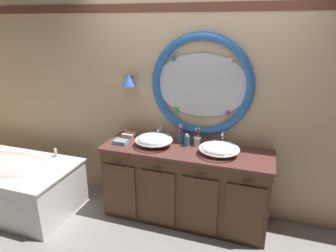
% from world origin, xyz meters
% --- Properties ---
extents(ground_plane, '(14.00, 14.00, 0.00)m').
position_xyz_m(ground_plane, '(0.00, 0.00, 0.00)').
color(ground_plane, gray).
extents(back_wall_assembly, '(6.40, 0.26, 2.60)m').
position_xyz_m(back_wall_assembly, '(0.01, 0.58, 1.32)').
color(back_wall_assembly, '#D6B78E').
rests_on(back_wall_assembly, ground_plane).
extents(vanity_counter, '(1.86, 0.60, 0.87)m').
position_xyz_m(vanity_counter, '(0.02, 0.27, 0.44)').
color(vanity_counter, brown).
rests_on(vanity_counter, ground_plane).
extents(bathtub, '(1.71, 0.88, 0.68)m').
position_xyz_m(bathtub, '(-2.10, -0.20, 0.35)').
color(bathtub, white).
rests_on(bathtub, ground_plane).
extents(sink_basin_left, '(0.42, 0.42, 0.14)m').
position_xyz_m(sink_basin_left, '(-0.34, 0.24, 0.94)').
color(sink_basin_left, white).
rests_on(sink_basin_left, vanity_counter).
extents(sink_basin_right, '(0.43, 0.43, 0.13)m').
position_xyz_m(sink_basin_right, '(0.39, 0.24, 0.93)').
color(sink_basin_right, white).
rests_on(sink_basin_right, vanity_counter).
extents(faucet_set_left, '(0.23, 0.13, 0.14)m').
position_xyz_m(faucet_set_left, '(-0.34, 0.47, 0.93)').
color(faucet_set_left, silver).
rests_on(faucet_set_left, vanity_counter).
extents(faucet_set_right, '(0.22, 0.12, 0.18)m').
position_xyz_m(faucet_set_right, '(0.39, 0.47, 0.94)').
color(faucet_set_right, silver).
rests_on(faucet_set_right, vanity_counter).
extents(toothbrush_holder_left, '(0.09, 0.09, 0.22)m').
position_xyz_m(toothbrush_holder_left, '(-0.09, 0.44, 0.93)').
color(toothbrush_holder_left, slate).
rests_on(toothbrush_holder_left, vanity_counter).
extents(toothbrush_holder_right, '(0.09, 0.09, 0.21)m').
position_xyz_m(toothbrush_holder_right, '(0.12, 0.41, 0.93)').
color(toothbrush_holder_right, white).
rests_on(toothbrush_holder_right, vanity_counter).
extents(soap_dispenser, '(0.06, 0.07, 0.15)m').
position_xyz_m(soap_dispenser, '(0.01, 0.35, 0.93)').
color(soap_dispenser, '#388EBC').
rests_on(soap_dispenser, vanity_counter).
extents(folded_hand_towel, '(0.17, 0.12, 0.04)m').
position_xyz_m(folded_hand_towel, '(-0.72, 0.19, 0.89)').
color(folded_hand_towel, '#7593A8').
rests_on(folded_hand_towel, vanity_counter).
extents(toiletry_basket, '(0.14, 0.12, 0.11)m').
position_xyz_m(toiletry_basket, '(-0.73, 0.40, 0.90)').
color(toiletry_basket, beige).
rests_on(toiletry_basket, vanity_counter).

